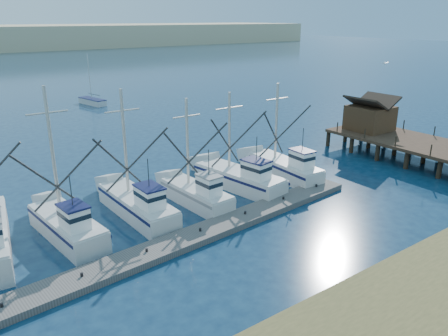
{
  "coord_description": "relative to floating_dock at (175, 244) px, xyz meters",
  "views": [
    {
      "loc": [
        -18.05,
        -16.18,
        13.53
      ],
      "look_at": [
        -0.67,
        8.0,
        3.22
      ],
      "focal_mm": 35.0,
      "sensor_mm": 36.0,
      "label": 1
    }
  ],
  "objects": [
    {
      "name": "ground",
      "position": [
        6.49,
        -5.14,
        -0.21
      ],
      "size": [
        500.0,
        500.0,
        0.0
      ],
      "primitive_type": "plane",
      "color": "#0D243D",
      "rests_on": "ground"
    },
    {
      "name": "trawler_fleet",
      "position": [
        -0.64,
        5.14,
        0.75
      ],
      "size": [
        30.53,
        9.53,
        9.67
      ],
      "color": "silver",
      "rests_on": "ground"
    },
    {
      "name": "flying_gull",
      "position": [
        20.29,
        0.56,
        9.78
      ],
      "size": [
        0.98,
        0.18,
        0.18
      ],
      "color": "white",
      "rests_on": "ground"
    },
    {
      "name": "floating_dock",
      "position": [
        0.0,
        0.0,
        0.0
      ],
      "size": [
        32.1,
        4.91,
        0.43
      ],
      "primitive_type": "cube",
      "rotation": [
        0.0,
        0.0,
        0.09
      ],
      "color": "#615A56",
      "rests_on": "ground"
    },
    {
      "name": "timber_pier",
      "position": [
        27.99,
        3.32,
        2.36
      ],
      "size": [
        7.0,
        20.0,
        8.0
      ],
      "color": "black",
      "rests_on": "ground"
    },
    {
      "name": "sailboat_near",
      "position": [
        12.34,
        48.82,
        0.28
      ],
      "size": [
        2.81,
        6.07,
        8.1
      ],
      "rotation": [
        0.0,
        0.0,
        0.21
      ],
      "color": "silver",
      "rests_on": "ground"
    }
  ]
}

